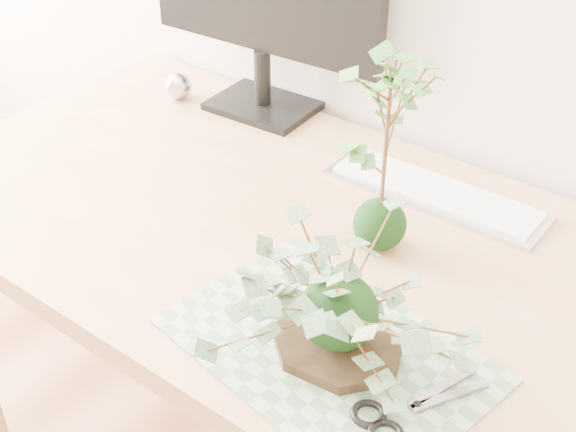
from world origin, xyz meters
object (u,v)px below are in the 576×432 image
object	(u,v)px
desk	(360,306)
keyboard	(436,193)
ivy_kokedama	(340,283)
maple_kokedama	(389,106)

from	to	relation	value
desk	keyboard	bearing A→B (deg)	90.81
desk	ivy_kokedama	xyz separation A→B (m)	(0.08, -0.18, 0.20)
desk	ivy_kokedama	size ratio (longest dim) A/B	4.58
desk	maple_kokedama	xyz separation A→B (m)	(-0.00, 0.05, 0.32)
desk	maple_kokedama	distance (m)	0.33
ivy_kokedama	keyboard	world-z (taller)	ivy_kokedama
desk	maple_kokedama	size ratio (longest dim) A/B	4.76
desk	maple_kokedama	bearing A→B (deg)	94.83
maple_kokedama	desk	bearing A→B (deg)	-85.17
ivy_kokedama	maple_kokedama	xyz separation A→B (m)	(-0.08, 0.23, 0.12)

